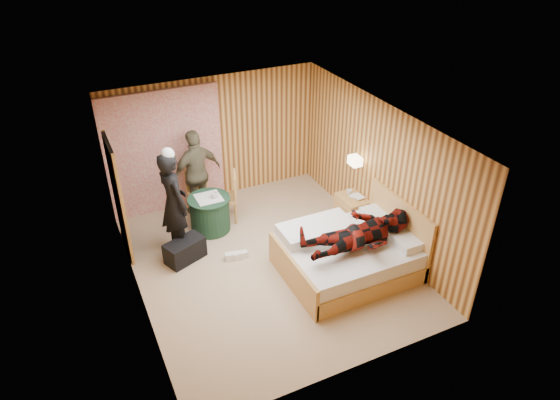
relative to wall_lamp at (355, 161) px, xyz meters
name	(u,v)px	position (x,y,z in m)	size (l,w,h in m)	color
floor	(267,262)	(-1.92, -0.45, -1.30)	(4.20, 5.00, 0.01)	tan
ceiling	(265,124)	(-1.92, -0.45, 1.20)	(4.20, 5.00, 0.01)	silver
wall_back	(214,139)	(-1.92, 2.05, -0.05)	(4.20, 0.02, 2.50)	#E5AD58
wall_left	(130,232)	(-4.02, -0.45, -0.05)	(0.02, 5.00, 2.50)	#E5AD58
wall_right	(378,172)	(0.18, -0.45, -0.05)	(0.02, 5.00, 2.50)	#E5AD58
curtain	(165,152)	(-2.92, 1.98, -0.10)	(2.20, 0.08, 2.40)	beige
doorway	(118,199)	(-3.98, 0.95, -0.28)	(0.06, 0.90, 2.05)	black
wall_lamp	(355,161)	(0.00, 0.00, 0.00)	(0.26, 0.24, 0.16)	gold
bed	(349,254)	(-0.80, -1.19, -0.98)	(2.06, 1.63, 1.12)	#DFA35B
nightstand	(351,211)	(-0.04, -0.08, -0.99)	(0.45, 0.62, 0.59)	#DFA35B
round_table	(210,213)	(-2.46, 0.90, -0.96)	(0.77, 0.77, 0.68)	#1E4228
chair_far	(199,189)	(-2.47, 1.52, -0.76)	(0.44, 0.44, 0.93)	#DFA35B
chair_near	(229,193)	(-2.01, 1.06, -0.73)	(0.56, 0.56, 0.98)	#DFA35B
duffel_bag	(185,250)	(-3.15, 0.21, -1.11)	(0.67, 0.36, 0.38)	black
sneaker_left	(241,255)	(-2.28, -0.14, -1.24)	(0.25, 0.10, 0.11)	silver
sneaker_right	(233,256)	(-2.41, -0.12, -1.24)	(0.28, 0.11, 0.12)	silver
woman_standing	(174,203)	(-3.16, 0.57, -0.37)	(0.68, 0.45, 1.86)	black
man_at_table	(197,173)	(-2.46, 1.54, -0.44)	(1.01, 0.42, 1.72)	brown
man_on_bed	(361,227)	(-0.77, -1.42, -0.31)	(1.77, 0.67, 0.86)	#661009
book_lower	(354,198)	(-0.04, -0.13, -0.70)	(0.17, 0.22, 0.02)	silver
book_upper	(354,197)	(-0.04, -0.13, -0.68)	(0.16, 0.22, 0.02)	silver
cup_nightstand	(349,192)	(-0.04, 0.05, -0.66)	(0.10, 0.10, 0.09)	silver
cup_table	(215,195)	(-2.36, 0.85, -0.57)	(0.12, 0.12, 0.10)	silver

